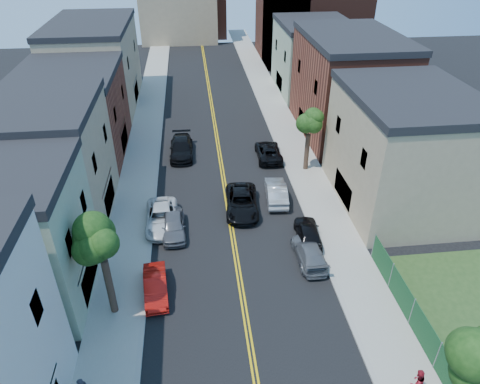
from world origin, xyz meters
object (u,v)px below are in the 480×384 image
object	(u,v)px
grey_car_right	(309,252)
pedestrian_right	(417,382)
black_car_left	(181,148)
dark_car_right_far	(268,151)
grey_car_left	(174,225)
black_car_right	(308,233)
black_suv_lane	(242,202)
red_sedan	(156,286)
silver_car_right	(276,192)
white_pickup	(162,217)

from	to	relation	value
grey_car_right	pedestrian_right	distance (m)	10.98
black_car_left	grey_car_right	bearing A→B (deg)	-61.51
dark_car_right_far	grey_car_left	bearing A→B (deg)	52.17
black_car_left	black_car_right	world-z (taller)	black_car_left
black_suv_lane	pedestrian_right	distance (m)	18.52
black_suv_lane	grey_car_left	bearing A→B (deg)	-151.23
red_sedan	pedestrian_right	distance (m)	15.76
black_car_left	black_suv_lane	distance (m)	11.48
grey_car_right	silver_car_right	distance (m)	7.93
red_sedan	dark_car_right_far	size ratio (longest dim) A/B	0.80
white_pickup	black_car_right	xyz separation A→B (m)	(10.83, -3.16, -0.01)
white_pickup	silver_car_right	world-z (taller)	silver_car_right
silver_car_right	pedestrian_right	xyz separation A→B (m)	(3.64, -18.51, 0.22)
black_car_left	grey_car_right	distance (m)	19.18
pedestrian_right	white_pickup	bearing A→B (deg)	-62.59
white_pickup	black_car_right	distance (m)	11.28
black_car_left	silver_car_right	bearing A→B (deg)	-47.92
grey_car_right	silver_car_right	world-z (taller)	silver_car_right
red_sedan	white_pickup	bearing A→B (deg)	83.84
dark_car_right_far	black_suv_lane	xyz separation A→B (m)	(-3.71, -8.83, 0.07)
silver_car_right	pedestrian_right	world-z (taller)	pedestrian_right
grey_car_right	pedestrian_right	bearing A→B (deg)	104.17
red_sedan	dark_car_right_far	xyz separation A→B (m)	(10.25, 17.56, 0.03)
black_suv_lane	pedestrian_right	world-z (taller)	pedestrian_right
black_car_left	red_sedan	bearing A→B (deg)	-93.91
grey_car_right	black_suv_lane	bearing A→B (deg)	-59.49
black_car_right	grey_car_left	bearing A→B (deg)	-6.11
red_sedan	black_car_left	xyz separation A→B (m)	(1.65, 19.12, 0.13)
grey_car_left	grey_car_right	world-z (taller)	grey_car_left
black_car_right	dark_car_right_far	world-z (taller)	black_car_right
grey_car_right	silver_car_right	bearing A→B (deg)	-83.93
grey_car_right	black_suv_lane	size ratio (longest dim) A/B	0.83
white_pickup	silver_car_right	xyz separation A→B (m)	(9.49, 2.60, 0.05)
silver_car_right	dark_car_right_far	distance (m)	7.61
black_car_left	silver_car_right	size ratio (longest dim) A/B	1.17
black_car_left	black_car_right	distance (m)	17.56
black_car_right	white_pickup	bearing A→B (deg)	-10.86
grey_car_left	pedestrian_right	distance (m)	19.15
black_car_right	pedestrian_right	size ratio (longest dim) A/B	2.52
grey_car_right	black_car_right	distance (m)	2.17
white_pickup	black_car_left	bearing A→B (deg)	81.03
red_sedan	black_car_right	xyz separation A→B (m)	(10.95, 4.22, 0.06)
grey_car_right	black_car_right	xyz separation A→B (m)	(0.45, 2.12, 0.06)
white_pickup	grey_car_left	size ratio (longest dim) A/B	1.22
grey_car_left	silver_car_right	bearing A→B (deg)	21.88
black_car_left	black_suv_lane	size ratio (longest dim) A/B	1.00
white_pickup	grey_car_left	distance (m)	1.48
grey_car_right	dark_car_right_far	bearing A→B (deg)	-89.42
black_car_right	black_suv_lane	distance (m)	6.31
black_suv_lane	pedestrian_right	size ratio (longest dim) A/B	3.27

